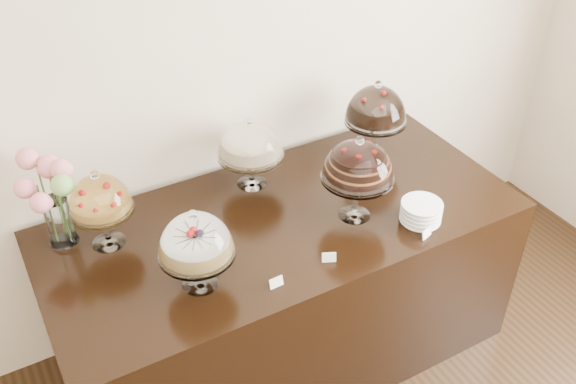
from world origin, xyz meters
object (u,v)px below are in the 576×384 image
plate_stack (421,212)px  cake_stand_choco_layer (358,164)px  cake_stand_sugar_sponge (195,240)px  cake_stand_cheesecake (250,143)px  flower_vase (50,194)px  cake_stand_dark_choco (376,107)px  cake_stand_fruit_tart (100,198)px  display_counter (283,288)px

plate_stack → cake_stand_choco_layer: bearing=143.3°
plate_stack → cake_stand_sugar_sponge: bearing=173.8°
cake_stand_cheesecake → flower_vase: (-0.92, 0.02, 0.02)m
cake_stand_cheesecake → cake_stand_dark_choco: size_ratio=0.86×
cake_stand_cheesecake → plate_stack: (0.54, -0.64, -0.18)m
cake_stand_cheesecake → cake_stand_fruit_tart: 0.75m
cake_stand_choco_layer → cake_stand_cheesecake: 0.55m
display_counter → cake_stand_choco_layer: (0.30, -0.14, 0.74)m
display_counter → cake_stand_fruit_tart: size_ratio=5.76×
cake_stand_sugar_sponge → plate_stack: 1.06m
cake_stand_sugar_sponge → cake_stand_cheesecake: 0.72m
display_counter → cake_stand_cheesecake: size_ratio=5.95×
cake_stand_dark_choco → flower_vase: 1.59m
cake_stand_fruit_tart → flower_vase: bearing=146.3°
cake_stand_choco_layer → cake_stand_dark_choco: cake_stand_dark_choco is taller
display_counter → plate_stack: 0.80m
cake_stand_choco_layer → cake_stand_dark_choco: bearing=45.9°
cake_stand_fruit_tart → plate_stack: size_ratio=2.09×
cake_stand_choco_layer → cake_stand_cheesecake: (-0.30, 0.46, -0.05)m
display_counter → cake_stand_dark_choco: size_ratio=5.15×
flower_vase → cake_stand_choco_layer: bearing=-21.5°
flower_vase → plate_stack: flower_vase is taller
cake_stand_cheesecake → cake_stand_dark_choco: 0.68m
display_counter → cake_stand_fruit_tart: cake_stand_fruit_tart is taller
display_counter → cake_stand_sugar_sponge: (-0.50, -0.21, 0.68)m
cake_stand_sugar_sponge → cake_stand_dark_choco: (1.17, 0.45, 0.05)m
display_counter → flower_vase: 1.21m
cake_stand_cheesecake → cake_stand_fruit_tart: size_ratio=0.97×
cake_stand_choco_layer → cake_stand_dark_choco: 0.53m
cake_stand_cheesecake → plate_stack: size_ratio=2.02×
display_counter → cake_stand_choco_layer: cake_stand_choco_layer is taller
cake_stand_fruit_tart → flower_vase: 0.21m
cake_stand_choco_layer → plate_stack: size_ratio=2.32×
cake_stand_fruit_tart → plate_stack: 1.41m
display_counter → flower_vase: bearing=159.8°
cake_stand_choco_layer → cake_stand_fruit_tart: (-1.05, 0.37, -0.04)m
cake_stand_dark_choco → cake_stand_fruit_tart: 1.42m
cake_stand_cheesecake → cake_stand_fruit_tart: (-0.75, -0.09, 0.01)m
cake_stand_dark_choco → display_counter: bearing=-160.3°
display_counter → cake_stand_cheesecake: cake_stand_cheesecake is taller
cake_stand_fruit_tart → cake_stand_dark_choco: bearing=0.7°
cake_stand_cheesecake → plate_stack: bearing=-49.7°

